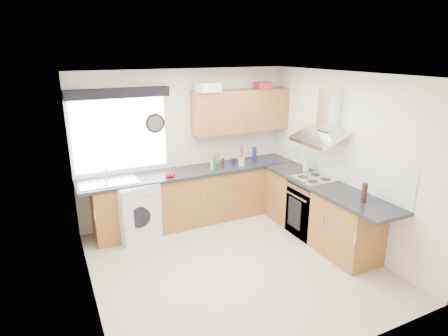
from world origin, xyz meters
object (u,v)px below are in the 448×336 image
oven (312,208)px  washing_machine (135,210)px  upper_cabinets (241,111)px  extractor_hood (324,122)px

oven → washing_machine: washing_machine is taller
upper_cabinets → washing_machine: 2.39m
oven → upper_cabinets: (-0.55, 1.32, 1.38)m
upper_cabinets → washing_machine: size_ratio=1.92×
extractor_hood → upper_cabinets: upper_cabinets is taller
extractor_hood → washing_machine: (-2.60, 1.10, -1.33)m
oven → extractor_hood: (0.10, -0.00, 1.34)m
washing_machine → upper_cabinets: bearing=-5.4°
extractor_hood → washing_machine: extractor_hood is taller
extractor_hood → washing_machine: size_ratio=0.88×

